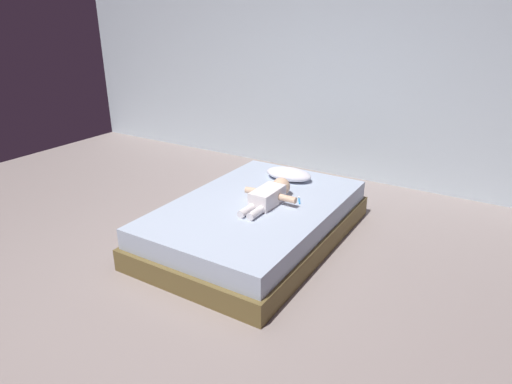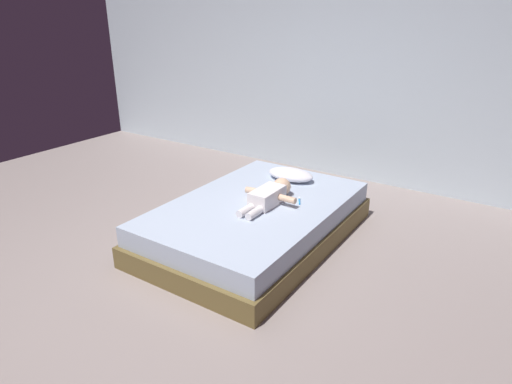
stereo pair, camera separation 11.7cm
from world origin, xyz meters
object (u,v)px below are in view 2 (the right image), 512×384
Objects in this scene: pillow at (291,174)px; toothbrush at (299,201)px; baby at (270,195)px; bed at (256,221)px.

pillow is 0.55m from toothbrush.
toothbrush is (0.20, 0.16, -0.06)m from baby.
toothbrush is at bearing -52.60° from pillow.
bed is at bearing -147.24° from baby.
bed is 0.71m from pillow.
toothbrush is at bearing 36.23° from bed.
bed is 0.43m from toothbrush.
bed is 4.41× the size of pillow.
pillow is 0.61m from baby.
bed is at bearing -143.77° from toothbrush.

